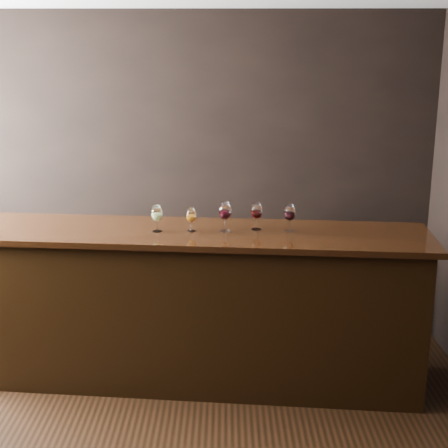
{
  "coord_description": "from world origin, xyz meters",
  "views": [
    {
      "loc": [
        0.65,
        -3.26,
        2.39
      ],
      "look_at": [
        0.64,
        1.1,
        1.23
      ],
      "focal_mm": 50.0,
      "sensor_mm": 36.0,
      "label": 1
    }
  ],
  "objects_px": {
    "glass_amber": "(191,216)",
    "glass_red_b": "(257,212)",
    "bar_counter": "(198,309)",
    "back_bar_shelf": "(196,280)",
    "glass_red_c": "(290,213)",
    "glass_red_a": "(225,212)",
    "glass_white": "(157,214)"
  },
  "relations": [
    {
      "from": "glass_amber",
      "to": "glass_red_b",
      "type": "height_order",
      "value": "glass_red_b"
    },
    {
      "from": "bar_counter",
      "to": "back_bar_shelf",
      "type": "bearing_deg",
      "value": 99.06
    },
    {
      "from": "back_bar_shelf",
      "to": "glass_red_c",
      "type": "xyz_separation_m",
      "value": [
        0.72,
        -0.94,
        0.85
      ]
    },
    {
      "from": "glass_red_a",
      "to": "glass_red_c",
      "type": "relative_size",
      "value": 1.09
    },
    {
      "from": "bar_counter",
      "to": "glass_red_c",
      "type": "xyz_separation_m",
      "value": [
        0.67,
        -0.01,
        0.75
      ]
    },
    {
      "from": "glass_red_b",
      "to": "glass_white",
      "type": "bearing_deg",
      "value": -175.83
    },
    {
      "from": "glass_white",
      "to": "glass_amber",
      "type": "relative_size",
      "value": 1.14
    },
    {
      "from": "bar_counter",
      "to": "glass_red_c",
      "type": "relative_size",
      "value": 16.57
    },
    {
      "from": "glass_white",
      "to": "glass_amber",
      "type": "bearing_deg",
      "value": 1.97
    },
    {
      "from": "glass_red_b",
      "to": "glass_red_c",
      "type": "distance_m",
      "value": 0.24
    },
    {
      "from": "glass_red_c",
      "to": "glass_red_b",
      "type": "bearing_deg",
      "value": 170.1
    },
    {
      "from": "bar_counter",
      "to": "glass_red_b",
      "type": "relative_size",
      "value": 16.34
    },
    {
      "from": "bar_counter",
      "to": "glass_red_c",
      "type": "distance_m",
      "value": 1.0
    },
    {
      "from": "bar_counter",
      "to": "glass_white",
      "type": "height_order",
      "value": "glass_white"
    },
    {
      "from": "glass_red_a",
      "to": "glass_red_b",
      "type": "relative_size",
      "value": 1.08
    },
    {
      "from": "glass_red_a",
      "to": "glass_white",
      "type": "bearing_deg",
      "value": -179.05
    },
    {
      "from": "glass_red_b",
      "to": "glass_red_c",
      "type": "bearing_deg",
      "value": -9.9
    },
    {
      "from": "bar_counter",
      "to": "glass_white",
      "type": "xyz_separation_m",
      "value": [
        -0.29,
        -0.02,
        0.74
      ]
    },
    {
      "from": "back_bar_shelf",
      "to": "glass_amber",
      "type": "height_order",
      "value": "glass_amber"
    },
    {
      "from": "glass_white",
      "to": "back_bar_shelf",
      "type": "bearing_deg",
      "value": 76.27
    },
    {
      "from": "glass_white",
      "to": "glass_red_b",
      "type": "bearing_deg",
      "value": 4.17
    },
    {
      "from": "back_bar_shelf",
      "to": "glass_white",
      "type": "relative_size",
      "value": 13.33
    },
    {
      "from": "bar_counter",
      "to": "glass_red_a",
      "type": "bearing_deg",
      "value": 1.78
    },
    {
      "from": "glass_red_a",
      "to": "glass_red_b",
      "type": "height_order",
      "value": "glass_red_a"
    },
    {
      "from": "bar_counter",
      "to": "glass_red_b",
      "type": "bearing_deg",
      "value": 9.64
    },
    {
      "from": "bar_counter",
      "to": "glass_red_a",
      "type": "xyz_separation_m",
      "value": [
        0.2,
        -0.01,
        0.76
      ]
    },
    {
      "from": "glass_amber",
      "to": "glass_red_c",
      "type": "distance_m",
      "value": 0.71
    },
    {
      "from": "bar_counter",
      "to": "back_bar_shelf",
      "type": "xyz_separation_m",
      "value": [
        -0.06,
        0.93,
        -0.11
      ]
    },
    {
      "from": "glass_amber",
      "to": "glass_red_a",
      "type": "bearing_deg",
      "value": -0.09
    },
    {
      "from": "back_bar_shelf",
      "to": "glass_white",
      "type": "xyz_separation_m",
      "value": [
        -0.23,
        -0.95,
        0.85
      ]
    },
    {
      "from": "bar_counter",
      "to": "glass_amber",
      "type": "bearing_deg",
      "value": -158.03
    },
    {
      "from": "back_bar_shelf",
      "to": "glass_red_a",
      "type": "distance_m",
      "value": 1.3
    }
  ]
}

